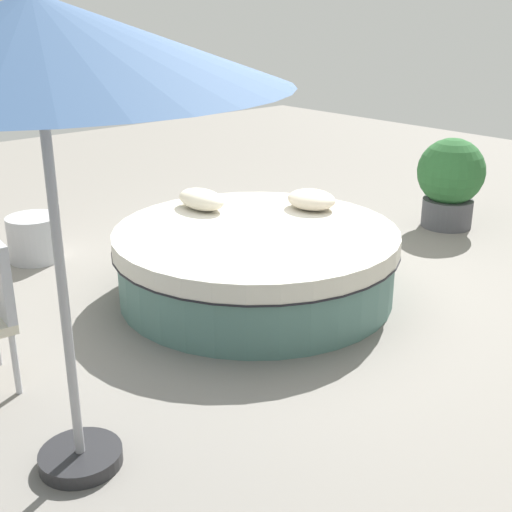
{
  "coord_description": "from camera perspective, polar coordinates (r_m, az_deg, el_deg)",
  "views": [
    {
      "loc": [
        -3.89,
        3.47,
        2.3
      ],
      "look_at": [
        0.0,
        0.0,
        0.35
      ],
      "focal_mm": 47.48,
      "sensor_mm": 36.0,
      "label": 1
    }
  ],
  "objects": [
    {
      "name": "patio_umbrella",
      "position": [
        3.13,
        -18.06,
        16.57
      ],
      "size": [
        2.22,
        2.22,
        2.35
      ],
      "color": "#262628",
      "rests_on": "ground_plane"
    },
    {
      "name": "round_bed",
      "position": [
        5.58,
        0.0,
        -0.49
      ],
      "size": [
        2.34,
        2.34,
        0.58
      ],
      "color": "#4C726B",
      "rests_on": "ground_plane"
    },
    {
      "name": "planter",
      "position": [
        7.6,
        16.05,
        6.19
      ],
      "size": [
        0.72,
        0.72,
        0.97
      ],
      "color": "#4C4C51",
      "rests_on": "ground_plane"
    },
    {
      "name": "side_table",
      "position": [
        6.74,
        -18.14,
        1.44
      ],
      "size": [
        0.5,
        0.5,
        0.43
      ],
      "primitive_type": "cylinder",
      "color": "#B7B7BC",
      "rests_on": "ground_plane"
    },
    {
      "name": "throw_pillow_0",
      "position": [
        6.05,
        4.69,
        4.77
      ],
      "size": [
        0.46,
        0.38,
        0.17
      ],
      "primitive_type": "ellipsoid",
      "color": "beige",
      "rests_on": "round_bed"
    },
    {
      "name": "ground_plane",
      "position": [
        5.7,
        0.0,
        -3.28
      ],
      "size": [
        16.0,
        16.0,
        0.0
      ],
      "primitive_type": "plane",
      "color": "gray"
    },
    {
      "name": "throw_pillow_1",
      "position": [
        6.03,
        -4.62,
        4.78
      ],
      "size": [
        0.52,
        0.3,
        0.18
      ],
      "primitive_type": "ellipsoid",
      "color": "beige",
      "rests_on": "round_bed"
    }
  ]
}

